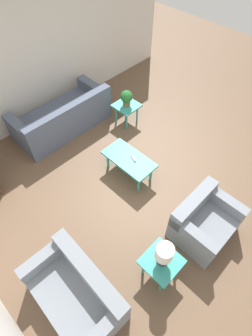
% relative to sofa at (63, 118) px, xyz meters
% --- Properties ---
extents(ground_plane, '(14.00, 14.00, 0.00)m').
position_rel_sofa_xyz_m(ground_plane, '(-2.30, -0.15, -0.30)').
color(ground_plane, brown).
extents(wall_right, '(0.12, 7.20, 2.70)m').
position_rel_sofa_xyz_m(wall_right, '(0.76, -0.15, 1.05)').
color(wall_right, silver).
rests_on(wall_right, ground_plane).
extents(sofa, '(0.98, 2.11, 0.80)m').
position_rel_sofa_xyz_m(sofa, '(0.00, 0.00, 0.00)').
color(sofa, '#4C566B').
rests_on(sofa, ground_plane).
extents(armchair, '(0.80, 0.98, 0.75)m').
position_rel_sofa_xyz_m(armchair, '(-3.63, -0.04, 0.01)').
color(armchair, slate).
rests_on(armchair, ground_plane).
extents(loveseat, '(1.39, 0.84, 0.75)m').
position_rel_sofa_xyz_m(loveseat, '(-3.01, 2.04, -0.00)').
color(loveseat, slate).
rests_on(loveseat, ground_plane).
extents(coffee_table, '(1.00, 0.52, 0.43)m').
position_rel_sofa_xyz_m(coffee_table, '(-1.93, -0.08, 0.08)').
color(coffee_table, teal).
rests_on(coffee_table, ground_plane).
extents(side_table_plant, '(0.51, 0.51, 0.47)m').
position_rel_sofa_xyz_m(side_table_plant, '(-0.83, -1.14, 0.10)').
color(side_table_plant, teal).
rests_on(side_table_plant, ground_plane).
extents(side_table_lamp, '(0.51, 0.51, 0.47)m').
position_rel_sofa_xyz_m(side_table_lamp, '(-3.57, 0.97, 0.10)').
color(side_table_lamp, teal).
rests_on(side_table_lamp, ground_plane).
extents(potted_plant, '(0.26, 0.26, 0.35)m').
position_rel_sofa_xyz_m(potted_plant, '(-0.83, -1.14, 0.37)').
color(potted_plant, brown).
rests_on(potted_plant, side_table_plant).
extents(table_lamp, '(0.24, 0.24, 0.44)m').
position_rel_sofa_xyz_m(table_lamp, '(-3.57, 0.97, 0.44)').
color(table_lamp, '#333333').
rests_on(table_lamp, side_table_lamp).
extents(remote_control, '(0.16, 0.10, 0.02)m').
position_rel_sofa_xyz_m(remote_control, '(-1.99, -0.14, 0.15)').
color(remote_control, '#4C4C51').
rests_on(remote_control, coffee_table).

